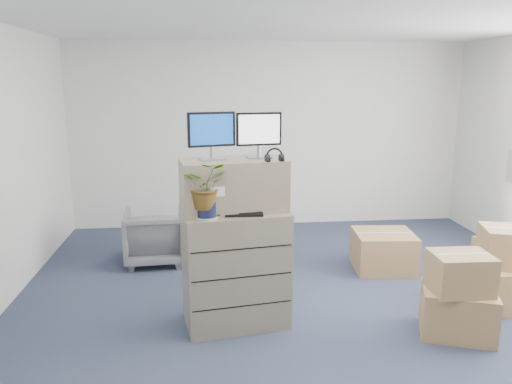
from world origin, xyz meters
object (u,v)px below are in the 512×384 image
at_px(monitor_left, 212,133).
at_px(office_chair, 155,234).
at_px(water_bottle, 246,196).
at_px(filing_cabinet_lower, 235,268).
at_px(monitor_right, 259,133).
at_px(potted_plant, 206,192).
at_px(keyboard, 237,213).

bearing_deg(monitor_left, office_chair, 98.69).
distance_m(water_bottle, office_chair, 2.10).
xyz_separation_m(filing_cabinet_lower, monitor_right, (0.23, 0.12, 1.24)).
relative_size(monitor_left, water_bottle, 1.66).
relative_size(monitor_right, potted_plant, 0.99).
relative_size(filing_cabinet_lower, office_chair, 1.47).
bearing_deg(office_chair, monitor_left, 109.60).
bearing_deg(water_bottle, monitor_right, 26.94).
bearing_deg(filing_cabinet_lower, monitor_right, 17.94).
distance_m(monitor_right, office_chair, 2.40).
height_order(filing_cabinet_lower, monitor_right, monitor_right).
xyz_separation_m(keyboard, water_bottle, (0.09, 0.16, 0.12)).
xyz_separation_m(filing_cabinet_lower, potted_plant, (-0.25, -0.19, 0.77)).
bearing_deg(keyboard, potted_plant, -159.82).
bearing_deg(monitor_right, filing_cabinet_lower, -161.81).
relative_size(monitor_right, keyboard, 0.91).
height_order(monitor_right, potted_plant, monitor_right).
relative_size(filing_cabinet_lower, monitor_left, 2.57).
distance_m(filing_cabinet_lower, monitor_right, 1.26).
relative_size(filing_cabinet_lower, potted_plant, 2.58).
height_order(water_bottle, potted_plant, potted_plant).
bearing_deg(monitor_right, office_chair, 116.91).
bearing_deg(filing_cabinet_lower, office_chair, 109.02).
relative_size(filing_cabinet_lower, keyboard, 2.37).
relative_size(monitor_left, keyboard, 0.92).
bearing_deg(filing_cabinet_lower, potted_plant, -151.83).
xyz_separation_m(monitor_left, potted_plant, (-0.06, -0.25, -0.47)).
distance_m(monitor_right, potted_plant, 0.74).
height_order(filing_cabinet_lower, water_bottle, water_bottle).
xyz_separation_m(potted_plant, office_chair, (-0.65, 1.89, -0.94)).
bearing_deg(monitor_left, keyboard, -53.02).
distance_m(monitor_right, water_bottle, 0.58).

